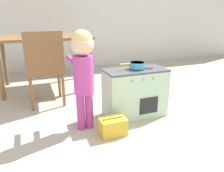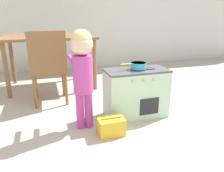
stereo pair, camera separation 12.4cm
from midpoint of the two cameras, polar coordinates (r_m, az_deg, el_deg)
name	(u,v)px [view 2 (the right image)]	position (r m, az deg, el deg)	size (l,w,h in m)	color
ground_plane	(153,167)	(1.74, 12.81, -19.97)	(16.00, 16.00, 0.00)	#B2A899
wall_back	(75,1)	(4.56, -8.75, 21.01)	(10.00, 0.06, 2.60)	silver
play_kitchen	(136,93)	(2.36, 7.78, -1.87)	(0.65, 0.33, 0.53)	#B2DBB7
toy_pot	(138,65)	(2.28, 8.41, 5.38)	(0.28, 0.17, 0.07)	#38B2D6
child_figure	(82,65)	(1.99, -5.98, 5.52)	(0.21, 0.38, 0.94)	#BC429E
toy_basket	(111,127)	(2.04, 1.52, -10.56)	(0.24, 0.16, 0.18)	gold
dining_table	(50,42)	(3.37, -14.91, 10.96)	(1.29, 0.81, 0.77)	brown
dining_chair_near	(49,66)	(2.69, -15.00, 4.97)	(0.42, 0.42, 0.89)	brown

